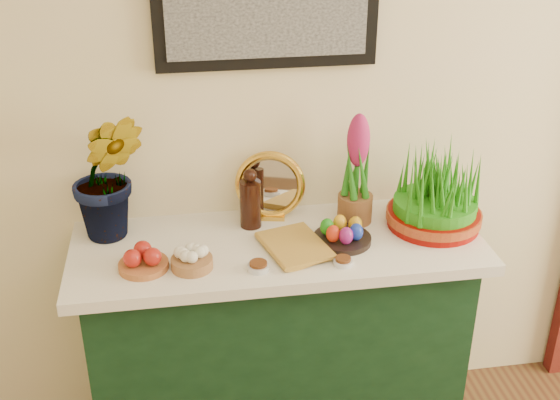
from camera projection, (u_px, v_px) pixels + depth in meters
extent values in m
cube|color=beige|center=(392.00, 83.00, 2.47)|extent=(4.00, 0.04, 2.70)
cube|color=#13361C|center=(278.00, 349.00, 2.60)|extent=(1.30, 0.45, 0.85)
cube|color=white|center=(278.00, 246.00, 2.40)|extent=(1.40, 0.55, 0.04)
imported|color=#267D1A|center=(106.00, 156.00, 2.29)|extent=(0.32, 0.28, 0.60)
cylinder|color=#AC5F30|center=(144.00, 265.00, 2.23)|extent=(0.16, 0.16, 0.02)
cylinder|color=#A97444|center=(192.00, 263.00, 2.23)|extent=(0.14, 0.14, 0.04)
cylinder|color=black|center=(251.00, 204.00, 2.45)|extent=(0.08, 0.08, 0.17)
sphere|color=black|center=(250.00, 175.00, 2.40)|extent=(0.05, 0.05, 0.05)
cube|color=gold|center=(271.00, 216.00, 2.54)|extent=(0.11, 0.07, 0.02)
torus|color=gold|center=(270.00, 185.00, 2.50)|extent=(0.26, 0.11, 0.25)
cylinder|color=silver|center=(270.00, 186.00, 2.49)|extent=(0.19, 0.06, 0.19)
imported|color=#B88A35|center=(269.00, 251.00, 2.30)|extent=(0.23, 0.28, 0.03)
cylinder|color=silver|center=(258.00, 267.00, 2.22)|extent=(0.07, 0.07, 0.02)
cylinder|color=#592D14|center=(258.00, 264.00, 2.22)|extent=(0.06, 0.06, 0.01)
cylinder|color=silver|center=(343.00, 262.00, 2.25)|extent=(0.06, 0.06, 0.02)
cylinder|color=#592D14|center=(343.00, 259.00, 2.25)|extent=(0.05, 0.05, 0.01)
cylinder|color=black|center=(342.00, 239.00, 2.38)|extent=(0.25, 0.25, 0.02)
ellipsoid|color=red|center=(333.00, 234.00, 2.33)|extent=(0.05, 0.05, 0.06)
ellipsoid|color=#1934B2|center=(356.00, 232.00, 2.34)|extent=(0.05, 0.05, 0.06)
ellipsoid|color=#F3AC1B|center=(340.00, 223.00, 2.40)|extent=(0.05, 0.05, 0.06)
ellipsoid|color=#1F8B19|center=(327.00, 227.00, 2.38)|extent=(0.05, 0.05, 0.06)
ellipsoid|color=gold|center=(355.00, 225.00, 2.39)|extent=(0.05, 0.05, 0.06)
ellipsoid|color=#8F1A76|center=(346.00, 236.00, 2.32)|extent=(0.05, 0.05, 0.06)
cylinder|color=brown|center=(355.00, 208.00, 2.50)|extent=(0.12, 0.12, 0.10)
ellipsoid|color=#B82458|center=(358.00, 140.00, 2.38)|extent=(0.08, 0.08, 0.19)
cylinder|color=#880903|center=(433.00, 218.00, 2.48)|extent=(0.32, 0.32, 0.06)
cylinder|color=maroon|center=(434.00, 215.00, 2.47)|extent=(0.33, 0.33, 0.03)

